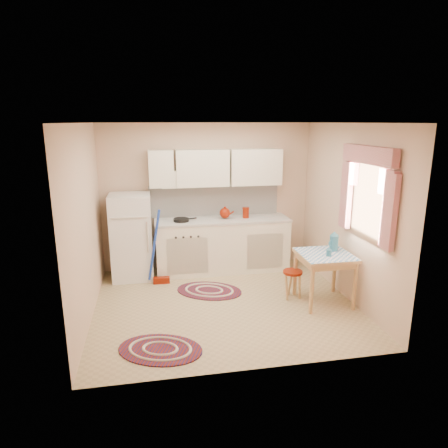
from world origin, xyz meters
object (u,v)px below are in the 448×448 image
(base_cabinets, at_px, (222,246))
(stool, at_px, (292,284))
(fridge, at_px, (132,237))
(table, at_px, (324,278))

(base_cabinets, relative_size, stool, 5.36)
(fridge, height_order, table, fridge)
(stool, bearing_deg, fridge, 151.54)
(base_cabinets, bearing_deg, stool, -58.44)
(table, bearing_deg, base_cabinets, 128.22)
(base_cabinets, bearing_deg, table, -51.78)
(base_cabinets, xyz_separation_m, stool, (0.80, -1.30, -0.23))
(base_cabinets, height_order, table, base_cabinets)
(fridge, distance_m, table, 3.09)
(fridge, xyz_separation_m, stool, (2.31, -1.25, -0.49))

